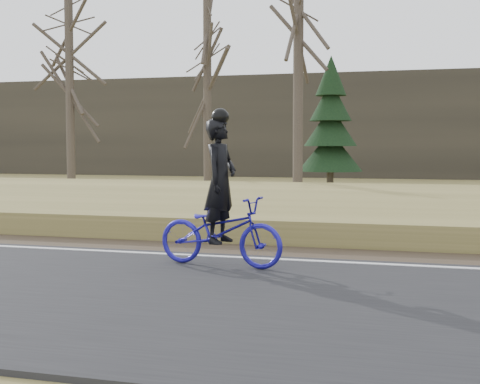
# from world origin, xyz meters

# --- Properties ---
(ground) EXTENTS (120.00, 120.00, 0.00)m
(ground) POSITION_xyz_m (0.00, 0.00, 0.00)
(ground) COLOR #97884C
(ground) RESTS_ON ground
(road) EXTENTS (120.00, 6.00, 0.06)m
(road) POSITION_xyz_m (0.00, -2.50, 0.03)
(road) COLOR black
(road) RESTS_ON ground
(edge_line) EXTENTS (120.00, 0.12, 0.01)m
(edge_line) POSITION_xyz_m (0.00, 0.20, 0.07)
(edge_line) COLOR silver
(edge_line) RESTS_ON road
(shoulder) EXTENTS (120.00, 1.60, 0.04)m
(shoulder) POSITION_xyz_m (0.00, 1.20, 0.02)
(shoulder) COLOR #473A2B
(shoulder) RESTS_ON ground
(embankment) EXTENTS (120.00, 5.00, 0.44)m
(embankment) POSITION_xyz_m (0.00, 4.20, 0.22)
(embankment) COLOR #97884C
(embankment) RESTS_ON ground
(ballast) EXTENTS (120.00, 3.00, 0.45)m
(ballast) POSITION_xyz_m (0.00, 8.00, 0.23)
(ballast) COLOR slate
(ballast) RESTS_ON ground
(railroad) EXTENTS (120.00, 2.40, 0.29)m
(railroad) POSITION_xyz_m (0.00, 8.00, 0.53)
(railroad) COLOR black
(railroad) RESTS_ON ballast
(treeline_backdrop) EXTENTS (120.00, 4.00, 6.00)m
(treeline_backdrop) POSITION_xyz_m (0.00, 30.00, 3.00)
(treeline_backdrop) COLOR #383328
(treeline_backdrop) RESTS_ON ground
(cyclist) EXTENTS (2.07, 0.96, 2.36)m
(cyclist) POSITION_xyz_m (-2.06, -0.58, 0.81)
(cyclist) COLOR #1C1698
(cyclist) RESTS_ON road
(bare_tree_far_left) EXTENTS (0.36, 0.36, 7.98)m
(bare_tree_far_left) POSITION_xyz_m (-13.62, 15.16, 3.99)
(bare_tree_far_left) COLOR brown
(bare_tree_far_left) RESTS_ON ground
(bare_tree_left) EXTENTS (0.36, 0.36, 8.67)m
(bare_tree_left) POSITION_xyz_m (-8.51, 18.05, 4.33)
(bare_tree_left) COLOR brown
(bare_tree_left) RESTS_ON ground
(bare_tree_near_left) EXTENTS (0.36, 0.36, 7.93)m
(bare_tree_near_left) POSITION_xyz_m (-3.57, 13.43, 3.97)
(bare_tree_near_left) COLOR brown
(bare_tree_near_left) RESTS_ON ground
(conifer) EXTENTS (2.60, 2.60, 5.47)m
(conifer) POSITION_xyz_m (-2.90, 16.92, 2.59)
(conifer) COLOR brown
(conifer) RESTS_ON ground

